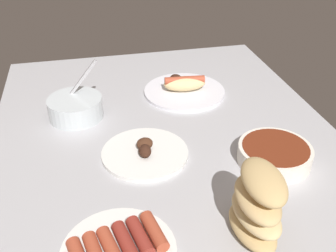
{
  "coord_description": "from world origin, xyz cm",
  "views": [
    {
      "loc": [
        -80.74,
        18.29,
        57.44
      ],
      "look_at": [
        2.48,
        -0.37,
        3.0
      ],
      "focal_mm": 41.96,
      "sensor_mm": 36.0,
      "label": 1
    }
  ],
  "objects_px": {
    "bowl_coleslaw": "(75,107)",
    "bread_stack": "(257,205)",
    "plate_hotdog_assembled": "(184,88)",
    "plate_sausages": "(118,249)",
    "bowl_chili": "(275,153)",
    "plate_grilled_meat": "(145,152)"
  },
  "relations": [
    {
      "from": "bowl_coleslaw",
      "to": "bowl_chili",
      "type": "relative_size",
      "value": 0.88
    },
    {
      "from": "bowl_coleslaw",
      "to": "bread_stack",
      "type": "xyz_separation_m",
      "value": [
        -0.51,
        -0.32,
        0.04
      ]
    },
    {
      "from": "bowl_coleslaw",
      "to": "bread_stack",
      "type": "bearing_deg",
      "value": -148.34
    },
    {
      "from": "plate_grilled_meat",
      "to": "bowl_chili",
      "type": "height_order",
      "value": "bowl_chili"
    },
    {
      "from": "bowl_chili",
      "to": "bread_stack",
      "type": "relative_size",
      "value": 1.2
    },
    {
      "from": "plate_hotdog_assembled",
      "to": "plate_sausages",
      "type": "distance_m",
      "value": 0.64
    },
    {
      "from": "plate_grilled_meat",
      "to": "bread_stack",
      "type": "height_order",
      "value": "bread_stack"
    },
    {
      "from": "bread_stack",
      "to": "bowl_chili",
      "type": "bearing_deg",
      "value": -34.64
    },
    {
      "from": "plate_hotdog_assembled",
      "to": "plate_grilled_meat",
      "type": "distance_m",
      "value": 0.34
    },
    {
      "from": "plate_sausages",
      "to": "bowl_chili",
      "type": "bearing_deg",
      "value": -64.13
    },
    {
      "from": "plate_hotdog_assembled",
      "to": "bowl_chili",
      "type": "xyz_separation_m",
      "value": [
        -0.39,
        -0.12,
        0.01
      ]
    },
    {
      "from": "bowl_chili",
      "to": "plate_sausages",
      "type": "distance_m",
      "value": 0.43
    },
    {
      "from": "bowl_coleslaw",
      "to": "plate_sausages",
      "type": "height_order",
      "value": "bowl_coleslaw"
    },
    {
      "from": "plate_sausages",
      "to": "bread_stack",
      "type": "distance_m",
      "value": 0.26
    },
    {
      "from": "plate_grilled_meat",
      "to": "bread_stack",
      "type": "distance_m",
      "value": 0.34
    },
    {
      "from": "bowl_chili",
      "to": "bowl_coleslaw",
      "type": "bearing_deg",
      "value": 55.25
    },
    {
      "from": "plate_hotdog_assembled",
      "to": "plate_sausages",
      "type": "bearing_deg",
      "value": 154.81
    },
    {
      "from": "plate_sausages",
      "to": "bread_stack",
      "type": "xyz_separation_m",
      "value": [
        -0.01,
        -0.25,
        0.06
      ]
    },
    {
      "from": "bowl_chili",
      "to": "plate_sausages",
      "type": "relative_size",
      "value": 0.82
    },
    {
      "from": "plate_grilled_meat",
      "to": "bowl_coleslaw",
      "type": "bearing_deg",
      "value": 35.52
    },
    {
      "from": "plate_hotdog_assembled",
      "to": "plate_grilled_meat",
      "type": "relative_size",
      "value": 1.19
    },
    {
      "from": "bowl_chili",
      "to": "plate_hotdog_assembled",
      "type": "bearing_deg",
      "value": 17.05
    }
  ]
}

